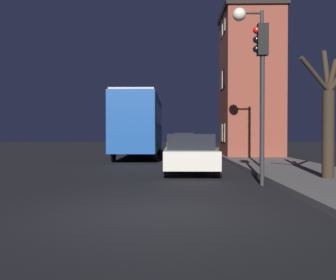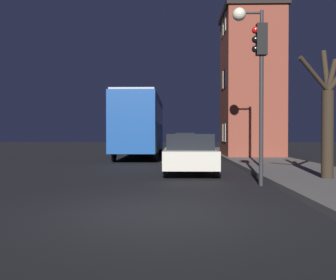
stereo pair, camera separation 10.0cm
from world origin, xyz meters
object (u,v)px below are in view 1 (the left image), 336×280
(traffic_light, at_px, (261,70))
(car_near_lane, at_px, (190,153))
(streetlamp, at_px, (249,47))
(bare_tree, at_px, (330,113))
(car_far_lane, at_px, (184,142))
(bus, at_px, (139,121))
(car_mid_lane, at_px, (182,146))

(traffic_light, distance_m, car_near_lane, 4.53)
(streetlamp, xyz_separation_m, traffic_light, (-0.51, -4.32, -1.67))
(bare_tree, xyz_separation_m, car_far_lane, (-3.93, 19.11, -1.29))
(bus, bearing_deg, streetlamp, -57.91)
(bare_tree, xyz_separation_m, car_near_lane, (-4.12, 2.64, -1.36))
(bare_tree, bearing_deg, streetlamp, 114.19)
(bare_tree, xyz_separation_m, car_mid_lane, (-4.23, 11.63, -1.36))
(bus, distance_m, car_far_lane, 7.80)
(traffic_light, bearing_deg, bus, 110.41)
(bus, relative_size, car_far_lane, 2.32)
(car_far_lane, bearing_deg, bus, -112.67)
(streetlamp, xyz_separation_m, bus, (-5.20, 8.29, -2.71))
(bus, relative_size, car_mid_lane, 2.24)
(bus, distance_m, car_mid_lane, 3.08)
(bare_tree, distance_m, car_mid_lane, 12.45)
(car_near_lane, bearing_deg, car_far_lane, 89.34)
(bus, relative_size, car_near_lane, 2.36)
(bus, bearing_deg, traffic_light, -69.59)
(traffic_light, xyz_separation_m, car_far_lane, (-1.74, 19.68, -2.49))
(bare_tree, relative_size, car_far_lane, 0.97)
(streetlamp, bearing_deg, car_near_lane, -155.40)
(car_mid_lane, xyz_separation_m, car_far_lane, (0.31, 7.48, 0.07))
(streetlamp, height_order, traffic_light, streetlamp)
(streetlamp, bearing_deg, traffic_light, -96.70)
(car_mid_lane, bearing_deg, traffic_light, -80.50)
(bare_tree, height_order, car_far_lane, bare_tree)
(traffic_light, relative_size, car_mid_lane, 1.07)
(car_far_lane, bearing_deg, streetlamp, -81.69)
(streetlamp, distance_m, bus, 10.15)
(traffic_light, xyz_separation_m, car_near_lane, (-1.93, 3.20, -2.56))
(bare_tree, relative_size, bus, 0.42)
(bus, bearing_deg, car_far_lane, 67.33)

